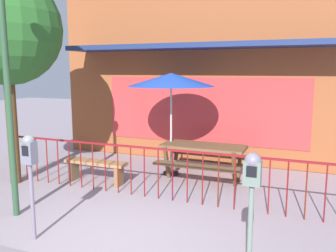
% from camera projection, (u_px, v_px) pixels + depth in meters
% --- Properties ---
extents(ground, '(40.00, 40.00, 0.00)m').
position_uv_depth(ground, '(111.00, 239.00, 4.98)').
color(ground, gray).
extents(pub_storefront, '(8.10, 1.48, 5.06)m').
position_uv_depth(pub_storefront, '(205.00, 64.00, 9.02)').
color(pub_storefront, '#58251B').
rests_on(pub_storefront, ground).
extents(patio_fence_front, '(6.83, 0.04, 0.97)m').
position_uv_depth(patio_fence_front, '(158.00, 164.00, 6.45)').
color(patio_fence_front, maroon).
rests_on(patio_fence_front, ground).
extents(picnic_table_left, '(1.81, 1.38, 0.79)m').
position_uv_depth(picnic_table_left, '(203.00, 152.00, 7.60)').
color(picnic_table_left, brown).
rests_on(picnic_table_left, ground).
extents(patio_umbrella, '(1.95, 1.95, 2.31)m').
position_uv_depth(patio_umbrella, '(171.00, 80.00, 7.75)').
color(patio_umbrella, black).
rests_on(patio_umbrella, ground).
extents(patio_bench, '(1.40, 0.33, 0.48)m').
position_uv_depth(patio_bench, '(96.00, 167.00, 7.42)').
color(patio_bench, '#9B6C43').
rests_on(patio_bench, ground).
extents(parking_meter_near, '(0.18, 0.17, 1.51)m').
position_uv_depth(parking_meter_near, '(30.00, 160.00, 4.80)').
color(parking_meter_near, slate).
rests_on(parking_meter_near, ground).
extents(parking_meter_far, '(0.18, 0.17, 1.53)m').
position_uv_depth(parking_meter_far, '(252.00, 185.00, 3.68)').
color(parking_meter_far, slate).
rests_on(parking_meter_far, ground).
extents(street_tree, '(2.24, 2.24, 4.31)m').
position_uv_depth(street_tree, '(5.00, 30.00, 6.98)').
color(street_tree, '#533A1C').
rests_on(street_tree, ground).
extents(street_lamp, '(0.28, 0.28, 3.88)m').
position_uv_depth(street_lamp, '(6.00, 59.00, 5.41)').
color(street_lamp, '#2A4B31').
rests_on(street_lamp, ground).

